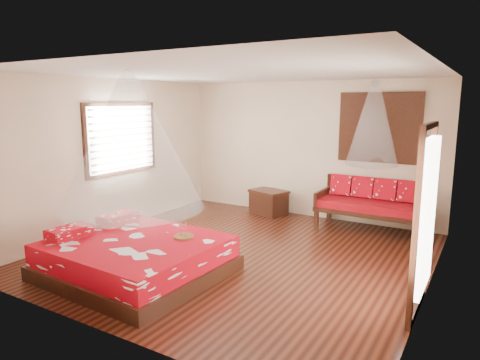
% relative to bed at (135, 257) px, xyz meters
% --- Properties ---
extents(room, '(5.54, 5.54, 2.84)m').
position_rel_bed_xyz_m(room, '(0.84, 1.45, 1.15)').
color(room, black).
rests_on(room, ground).
extents(bed, '(2.35, 2.15, 0.65)m').
position_rel_bed_xyz_m(bed, '(0.00, 0.00, 0.00)').
color(bed, black).
rests_on(bed, floor).
extents(daybed, '(1.90, 0.85, 0.97)m').
position_rel_bed_xyz_m(daybed, '(2.27, 3.84, 0.27)').
color(daybed, black).
rests_on(daybed, floor).
extents(storage_chest, '(0.87, 0.74, 0.52)m').
position_rel_bed_xyz_m(storage_chest, '(0.09, 3.90, 0.01)').
color(storage_chest, black).
rests_on(storage_chest, floor).
extents(shutter_panel, '(1.52, 0.06, 1.32)m').
position_rel_bed_xyz_m(shutter_panel, '(2.27, 4.17, 1.65)').
color(shutter_panel, black).
rests_on(shutter_panel, wall_back).
extents(window_left, '(0.10, 1.74, 1.34)m').
position_rel_bed_xyz_m(window_left, '(-1.87, 1.65, 1.45)').
color(window_left, black).
rests_on(window_left, wall_left).
extents(glazed_door, '(0.08, 1.02, 2.16)m').
position_rel_bed_xyz_m(glazed_door, '(3.55, 0.85, 0.82)').
color(glazed_door, black).
rests_on(glazed_door, floor).
extents(wine_tray, '(0.29, 0.29, 0.23)m').
position_rel_bed_xyz_m(wine_tray, '(0.53, 0.43, 0.31)').
color(wine_tray, brown).
rests_on(wine_tray, bed).
extents(mosquito_net_main, '(1.91, 1.91, 1.80)m').
position_rel_bed_xyz_m(mosquito_net_main, '(0.02, -0.00, 1.60)').
color(mosquito_net_main, white).
rests_on(mosquito_net_main, ceiling).
extents(mosquito_net_daybed, '(0.93, 0.93, 1.50)m').
position_rel_bed_xyz_m(mosquito_net_daybed, '(2.27, 3.70, 1.75)').
color(mosquito_net_daybed, white).
rests_on(mosquito_net_daybed, ceiling).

